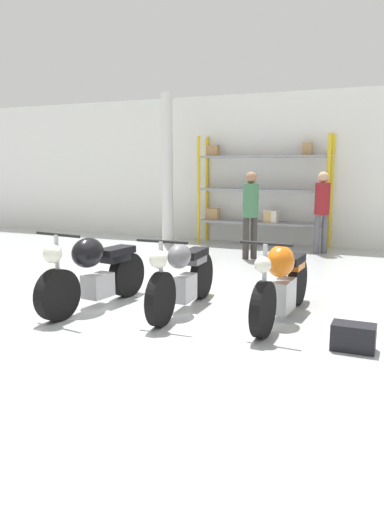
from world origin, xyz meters
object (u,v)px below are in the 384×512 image
shelving_rack (261,191)px  motorcycle_black (94,272)px  motorcycle_orange (282,282)px  toolbox (353,337)px  person_browsing (322,206)px  motorcycle_grey (183,276)px  person_near_rack (251,208)px

shelving_rack → motorcycle_black: shelving_rack is taller
motorcycle_orange → toolbox: motorcycle_orange is taller
shelving_rack → person_browsing: shelving_rack is taller
motorcycle_black → motorcycle_grey: 1.20m
motorcycle_black → shelving_rack: bearing=-177.6°
motorcycle_black → person_browsing: person_browsing is taller
person_near_rack → motorcycle_grey: bearing=144.1°
motorcycle_grey → person_near_rack: bearing=-177.4°
motorcycle_grey → person_browsing: 5.31m
motorcycle_black → motorcycle_orange: 2.49m
shelving_rack → motorcycle_grey: shelving_rack is taller
motorcycle_black → toolbox: (3.37, -0.27, -0.35)m
person_browsing → motorcycle_orange: bearing=149.6°
person_browsing → person_near_rack: 1.73m
shelving_rack → person_browsing: bearing=-23.1°
person_browsing → toolbox: 6.00m
toolbox → shelving_rack: bearing=113.7°
motorcycle_grey → motorcycle_orange: (1.28, 0.16, 0.00)m
motorcycle_grey → motorcycle_orange: size_ratio=0.95×
motorcycle_orange → motorcycle_grey: bearing=-80.0°
shelving_rack → toolbox: bearing=-66.3°
motorcycle_grey → toolbox: (2.21, -0.60, -0.33)m
shelving_rack → toolbox: size_ratio=7.20×
person_near_rack → toolbox: size_ratio=4.03×
shelving_rack → person_browsing: size_ratio=1.79×
shelving_rack → toolbox: 7.14m
shelving_rack → person_browsing: (1.55, -0.66, -0.25)m
motorcycle_orange → toolbox: 1.25m
person_browsing → person_near_rack: bearing=100.4°
motorcycle_black → person_browsing: size_ratio=1.14×
shelving_rack → motorcycle_black: size_ratio=1.57×
motorcycle_black → person_near_rack: 4.42m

